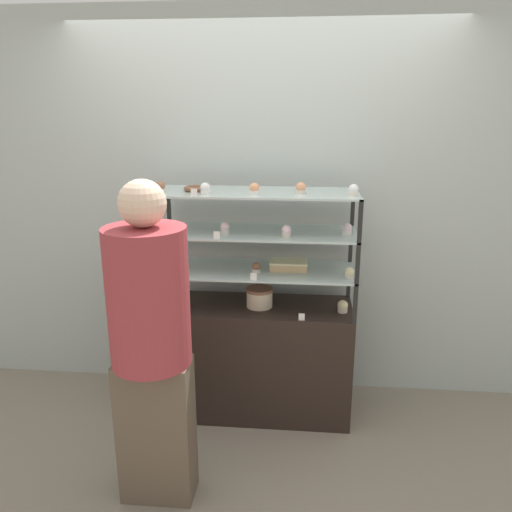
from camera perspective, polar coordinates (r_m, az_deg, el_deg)
name	(u,v)px	position (r m, az deg, el deg)	size (l,w,h in m)	color
ground_plane	(256,408)	(3.56, 0.00, -16.94)	(20.00, 20.00, 0.00)	gray
back_wall	(261,210)	(3.42, 0.59, 5.31)	(8.00, 0.05, 2.60)	#A8B2AD
display_base	(256,358)	(3.37, 0.00, -11.60)	(1.22, 0.46, 0.75)	black
display_riser_lower	(256,271)	(3.13, 0.00, -1.76)	(1.22, 0.46, 0.24)	black
display_riser_middle	(256,234)	(3.06, 0.00, 2.59)	(1.22, 0.46, 0.24)	black
display_riser_upper	(256,194)	(3.02, 0.00, 7.10)	(1.22, 0.46, 0.24)	black
layer_cake_centerpiece	(260,297)	(3.17, 0.40, -4.73)	(0.17, 0.17, 0.12)	beige
sheet_cake_frosted	(289,265)	(3.12, 3.75, -1.03)	(0.23, 0.15, 0.06)	#DBBC84
cupcake_0	(171,301)	(3.22, -9.71, -5.12)	(0.06, 0.06, 0.08)	#CCB28C
cupcake_1	(343,307)	(3.14, 9.88, -5.71)	(0.06, 0.06, 0.08)	beige
price_tag_0	(302,317)	(2.99, 5.24, -6.95)	(0.04, 0.00, 0.04)	white
cupcake_2	(165,266)	(3.14, -10.40, -1.10)	(0.06, 0.06, 0.07)	white
cupcake_3	(256,268)	(3.06, 0.04, -1.33)	(0.06, 0.06, 0.07)	white
cupcake_4	(349,273)	(3.00, 10.62, -1.92)	(0.06, 0.06, 0.07)	beige
price_tag_1	(254,277)	(2.92, -0.28, -2.36)	(0.04, 0.00, 0.04)	white
cupcake_5	(164,225)	(3.11, -10.52, 3.45)	(0.06, 0.06, 0.07)	white
cupcake_6	(225,228)	(2.99, -3.57, 3.17)	(0.06, 0.06, 0.07)	white
cupcake_7	(286,231)	(2.92, 3.49, 2.84)	(0.06, 0.06, 0.07)	beige
cupcake_8	(347,229)	(3.01, 10.37, 3.01)	(0.06, 0.06, 0.07)	white
price_tag_2	(217,235)	(2.88, -4.51, 2.39)	(0.04, 0.00, 0.04)	white
cupcake_9	(160,187)	(3.03, -10.87, 7.74)	(0.06, 0.06, 0.07)	beige
cupcake_10	(205,189)	(2.93, -5.83, 7.66)	(0.06, 0.06, 0.07)	white
cupcake_11	(254,189)	(2.91, -0.24, 7.68)	(0.06, 0.06, 0.07)	white
cupcake_12	(301,188)	(2.94, 5.13, 7.71)	(0.06, 0.06, 0.07)	beige
cupcake_13	(354,190)	(2.91, 11.09, 7.38)	(0.06, 0.06, 0.07)	beige
price_tag_3	(194,193)	(2.85, -7.11, 7.20)	(0.04, 0.00, 0.04)	white
donut_glazed	(195,189)	(3.05, -7.00, 7.67)	(0.13, 0.13, 0.03)	brown
customer_figure	(151,340)	(2.49, -11.92, -9.34)	(0.39, 0.39, 1.66)	brown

